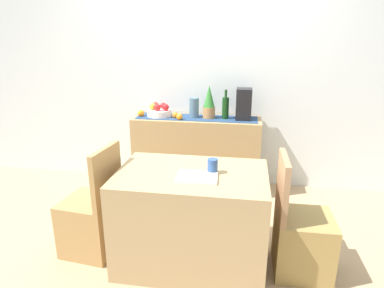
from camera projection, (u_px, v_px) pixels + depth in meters
The scene contains 22 objects.
ground_plane at pixel (182, 231), 3.07m from camera, with size 6.40×6.40×0.02m, color tan.
room_wall_rear at pixel (201, 67), 3.76m from camera, with size 6.40×0.06×2.70m, color silver.
sideboard_console at pixel (197, 154), 3.81m from camera, with size 1.39×0.42×0.83m, color tan.
table_runner at pixel (197, 118), 3.68m from camera, with size 1.31×0.32×0.01m, color navy.
fruit_bowl at pixel (159, 113), 3.73m from camera, with size 0.27×0.27×0.07m, color white.
apple_upper at pixel (157, 107), 3.66m from camera, with size 0.07×0.07×0.07m, color red.
apple_front at pixel (155, 105), 3.78m from camera, with size 0.07×0.07×0.07m, color #AC3020.
apple_left at pixel (163, 105), 3.77m from camera, with size 0.07×0.07×0.07m, color red.
apple_rear at pixel (166, 107), 3.66m from camera, with size 0.07×0.07×0.07m, color red.
apple_right at pixel (152, 107), 3.71m from camera, with size 0.07×0.07×0.07m, color gold.
wine_bottle at pixel (225, 108), 3.59m from camera, with size 0.07×0.07×0.31m.
coffee_maker at pixel (244, 104), 3.55m from camera, with size 0.16×0.18×0.33m, color black.
ceramic_vase at pixel (194, 108), 3.65m from camera, with size 0.10×0.10×0.22m, color slate.
potted_plant at pixel (209, 103), 3.60m from camera, with size 0.13×0.13×0.36m.
orange_loose_near_bowl at pixel (179, 117), 3.58m from camera, with size 0.07×0.07×0.07m, color orange.
orange_loose_far at pixel (175, 115), 3.65m from camera, with size 0.07×0.07×0.07m, color orange.
orange_loose_mid at pixel (141, 113), 3.72m from camera, with size 0.07×0.07×0.07m, color orange.
dining_table at pixel (192, 218), 2.57m from camera, with size 1.10×0.73×0.74m, color tan.
open_book at pixel (197, 177), 2.35m from camera, with size 0.28×0.21×0.02m, color white.
coffee_cup at pixel (213, 166), 2.42m from camera, with size 0.07×0.07×0.11m, color #2E4E86.
chair_near_window at pixel (92, 221), 2.72m from camera, with size 0.44×0.44×0.90m.
chair_by_corner at pixel (301, 239), 2.48m from camera, with size 0.40×0.40×0.90m.
Camera 1 is at (0.51, -2.63, 1.70)m, focal length 31.62 mm.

